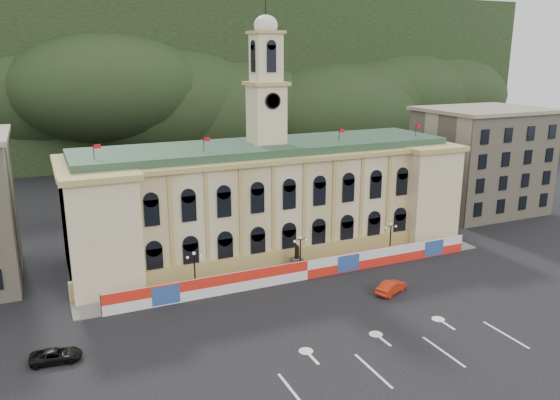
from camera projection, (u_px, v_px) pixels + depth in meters
name	position (u px, v px, depth m)	size (l,w,h in m)	color
ground	(373.00, 332.00, 56.08)	(260.00, 260.00, 0.00)	black
lane_markings	(403.00, 355.00, 51.68)	(26.00, 10.00, 0.02)	white
hill_ridge	(141.00, 84.00, 158.59)	(230.00, 80.00, 64.00)	black
city_hall	(268.00, 197.00, 78.41)	(56.20, 17.60, 37.10)	beige
side_building_right	(481.00, 160.00, 97.99)	(21.00, 17.00, 18.60)	tan
hoarding_fence	(307.00, 270.00, 69.06)	(50.00, 0.44, 2.50)	red
pavement	(298.00, 271.00, 71.71)	(56.00, 5.50, 0.16)	slate
statue	(297.00, 262.00, 71.64)	(1.40, 1.40, 3.72)	#595651
lamp_left	(195.00, 268.00, 64.72)	(1.96, 0.44, 5.15)	black
lamp_center	(300.00, 251.00, 70.27)	(1.96, 0.44, 5.15)	black
lamp_right	(390.00, 237.00, 75.83)	(1.96, 0.44, 5.15)	black
red_sedan	(391.00, 287.00, 65.11)	(4.86, 3.30, 1.52)	red
black_suv	(56.00, 356.00, 50.48)	(4.83, 2.65, 1.28)	black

